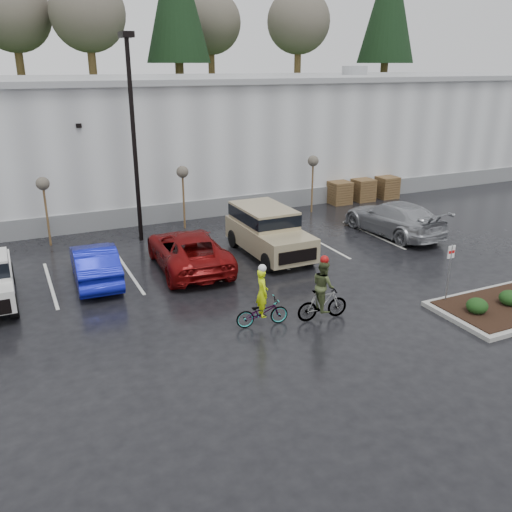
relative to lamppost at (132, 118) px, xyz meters
name	(u,v)px	position (x,y,z in m)	size (l,w,h in m)	color
ground	(358,328)	(4.00, -12.00, -5.69)	(120.00, 120.00, 0.00)	black
warehouse	(161,135)	(4.00, 9.99, -2.04)	(60.50, 15.50, 7.20)	#B1B3B6
wooded_ridge	(98,116)	(4.00, 33.00, -2.69)	(80.00, 25.00, 6.00)	#1D3817
lamppost	(132,118)	(0.00, 0.00, 0.00)	(0.50, 1.00, 9.22)	black
sapling_west	(43,187)	(-4.00, 1.00, -2.96)	(0.60, 0.60, 3.20)	#503820
sapling_mid	(183,175)	(2.50, 1.00, -2.96)	(0.60, 0.60, 3.20)	#503820
sapling_east	(313,164)	(10.00, 1.00, -2.96)	(0.60, 0.60, 3.20)	#503820
pallet_stack_a	(339,193)	(12.50, 2.00, -5.01)	(1.20, 1.20, 1.35)	#503820
pallet_stack_b	(363,190)	(14.20, 2.00, -5.01)	(1.20, 1.20, 1.35)	#503820
pallet_stack_c	(387,187)	(16.00, 2.00, -5.01)	(1.20, 1.20, 1.35)	#503820
shrub_a	(477,306)	(8.00, -13.00, -5.27)	(0.70, 0.70, 0.52)	black
shrub_b	(510,298)	(9.50, -13.00, -5.27)	(0.70, 0.70, 0.52)	black
fire_lane_sign	(450,267)	(7.80, -11.80, -4.28)	(0.30, 0.05, 2.20)	gray
car_blue	(95,263)	(-2.85, -4.42, -4.94)	(1.57, 4.50, 1.48)	#0E159B
car_red	(188,250)	(0.86, -4.54, -4.90)	(2.60, 5.63, 1.57)	maroon
suv_tan	(269,233)	(4.57, -4.53, -4.66)	(2.20, 5.10, 2.06)	tan
car_far_silver	(393,218)	(11.45, -4.34, -4.87)	(2.30, 5.65, 1.64)	#9EA1A6
cyclist_hivis	(262,307)	(1.33, -10.50, -5.03)	(1.79, 0.82, 2.09)	#3F3F44
cyclist_olive	(323,296)	(3.31, -10.93, -4.87)	(1.74, 0.85, 2.22)	#3F3F44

